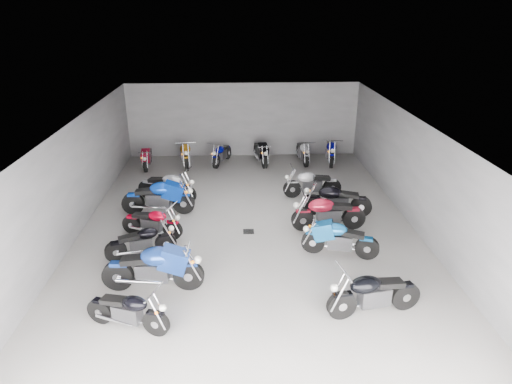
% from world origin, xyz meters
% --- Properties ---
extents(ground, '(14.00, 14.00, 0.00)m').
position_xyz_m(ground, '(0.00, 0.00, 0.00)').
color(ground, gray).
rests_on(ground, ground).
extents(wall_back, '(10.00, 0.10, 3.20)m').
position_xyz_m(wall_back, '(0.00, 7.00, 1.60)').
color(wall_back, slate).
rests_on(wall_back, ground).
extents(wall_left, '(0.10, 14.00, 3.20)m').
position_xyz_m(wall_left, '(-5.00, 0.00, 1.60)').
color(wall_left, slate).
rests_on(wall_left, ground).
extents(wall_right, '(0.10, 14.00, 3.20)m').
position_xyz_m(wall_right, '(5.00, 0.00, 1.60)').
color(wall_right, slate).
rests_on(wall_right, ground).
extents(ceiling, '(10.00, 14.00, 0.04)m').
position_xyz_m(ceiling, '(0.00, 0.00, 3.22)').
color(ceiling, black).
rests_on(ceiling, wall_back).
extents(drain_grate, '(0.32, 0.32, 0.01)m').
position_xyz_m(drain_grate, '(0.00, -0.50, 0.01)').
color(drain_grate, black).
rests_on(drain_grate, ground).
extents(motorcycle_left_a, '(1.83, 0.78, 0.84)m').
position_xyz_m(motorcycle_left_a, '(-2.61, -4.77, 0.46)').
color(motorcycle_left_a, black).
rests_on(motorcycle_left_a, ground).
extents(motorcycle_left_b, '(2.40, 0.49, 1.06)m').
position_xyz_m(motorcycle_left_b, '(-2.30, -3.35, 0.58)').
color(motorcycle_left_b, black).
rests_on(motorcycle_left_b, ground).
extents(motorcycle_left_c, '(1.83, 0.70, 0.83)m').
position_xyz_m(motorcycle_left_c, '(-2.88, -1.81, 0.45)').
color(motorcycle_left_c, black).
rests_on(motorcycle_left_c, ground).
extents(motorcycle_left_d, '(1.83, 0.71, 0.83)m').
position_xyz_m(motorcycle_left_d, '(-2.78, -0.65, 0.45)').
color(motorcycle_left_d, black).
rests_on(motorcycle_left_d, ground).
extents(motorcycle_left_e, '(2.34, 0.47, 1.03)m').
position_xyz_m(motorcycle_left_e, '(-2.82, 0.91, 0.56)').
color(motorcycle_left_e, black).
rests_on(motorcycle_left_e, ground).
extents(motorcycle_left_f, '(2.08, 0.92, 0.96)m').
position_xyz_m(motorcycle_left_f, '(-2.69, 1.94, 0.52)').
color(motorcycle_left_f, black).
rests_on(motorcycle_left_f, ground).
extents(motorcycle_right_a, '(2.14, 0.58, 0.95)m').
position_xyz_m(motorcycle_right_a, '(2.57, -4.50, 0.52)').
color(motorcycle_right_a, black).
rests_on(motorcycle_right_a, ground).
extents(motorcycle_right_c, '(2.03, 0.71, 0.91)m').
position_xyz_m(motorcycle_right_c, '(2.37, -1.99, 0.50)').
color(motorcycle_right_c, black).
rests_on(motorcycle_right_c, ground).
extents(motorcycle_right_d, '(2.24, 0.45, 0.98)m').
position_xyz_m(motorcycle_right_d, '(2.36, -0.45, 0.54)').
color(motorcycle_right_d, black).
rests_on(motorcycle_right_d, ground).
extents(motorcycle_right_e, '(2.19, 0.53, 0.96)m').
position_xyz_m(motorcycle_right_e, '(2.82, 0.52, 0.53)').
color(motorcycle_right_e, black).
rests_on(motorcycle_right_e, ground).
extents(motorcycle_right_f, '(2.06, 0.44, 0.90)m').
position_xyz_m(motorcycle_right_f, '(2.29, 2.10, 0.49)').
color(motorcycle_right_f, black).
rests_on(motorcycle_right_f, ground).
extents(motorcycle_back_a, '(0.38, 1.85, 0.81)m').
position_xyz_m(motorcycle_back_a, '(-4.00, 5.52, 0.44)').
color(motorcycle_back_a, black).
rests_on(motorcycle_back_a, ground).
extents(motorcycle_back_b, '(0.52, 2.18, 0.96)m').
position_xyz_m(motorcycle_back_b, '(-2.45, 5.72, 0.52)').
color(motorcycle_back_b, black).
rests_on(motorcycle_back_b, ground).
extents(motorcycle_back_c, '(0.77, 1.82, 0.83)m').
position_xyz_m(motorcycle_back_c, '(-0.94, 5.82, 0.45)').
color(motorcycle_back_c, black).
rests_on(motorcycle_back_c, ground).
extents(motorcycle_back_d, '(0.55, 2.05, 0.90)m').
position_xyz_m(motorcycle_back_d, '(0.71, 5.82, 0.49)').
color(motorcycle_back_d, black).
rests_on(motorcycle_back_d, ground).
extents(motorcycle_back_e, '(0.42, 1.94, 0.85)m').
position_xyz_m(motorcycle_back_e, '(2.51, 5.87, 0.47)').
color(motorcycle_back_e, black).
rests_on(motorcycle_back_e, ground).
extents(motorcycle_back_f, '(0.52, 2.14, 0.94)m').
position_xyz_m(motorcycle_back_f, '(3.70, 5.78, 0.52)').
color(motorcycle_back_f, black).
rests_on(motorcycle_back_f, ground).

